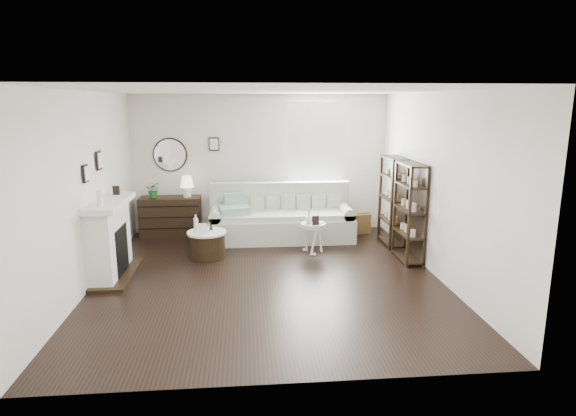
{
  "coord_description": "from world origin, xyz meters",
  "views": [
    {
      "loc": [
        -0.32,
        -6.73,
        2.55
      ],
      "look_at": [
        0.37,
        0.8,
        0.88
      ],
      "focal_mm": 30.0,
      "sensor_mm": 36.0,
      "label": 1
    }
  ],
  "objects": [
    {
      "name": "card_frame_ped",
      "position": [
        0.85,
        1.02,
        0.61
      ],
      "size": [
        0.12,
        0.06,
        0.15
      ],
      "primitive_type": "cube",
      "rotation": [
        -0.21,
        0.0,
        0.09
      ],
      "color": "black",
      "rests_on": "pedestal_table"
    },
    {
      "name": "shelf_unit_near",
      "position": [
        2.33,
        0.65,
        0.8
      ],
      "size": [
        0.3,
        0.8,
        1.6
      ],
      "color": "black",
      "rests_on": "ground"
    },
    {
      "name": "bottle_drum",
      "position": [
        -1.13,
        0.99,
        0.6
      ],
      "size": [
        0.07,
        0.07,
        0.31
      ],
      "primitive_type": "cylinder",
      "color": "silver",
      "rests_on": "drum_table"
    },
    {
      "name": "suitcase",
      "position": [
        1.84,
        2.3,
        0.19
      ],
      "size": [
        0.62,
        0.34,
        0.39
      ],
      "primitive_type": "cube",
      "rotation": [
        0.0,
        0.0,
        0.27
      ],
      "color": "brown",
      "rests_on": "ground"
    },
    {
      "name": "pedestal_table",
      "position": [
        0.83,
        1.13,
        0.48
      ],
      "size": [
        0.44,
        0.44,
        0.53
      ],
      "rotation": [
        0.0,
        0.0,
        -0.05
      ],
      "color": "white",
      "rests_on": "ground"
    },
    {
      "name": "quilt",
      "position": [
        -0.53,
        1.95,
        0.61
      ],
      "size": [
        0.63,
        0.56,
        0.14
      ],
      "primitive_type": "cube",
      "rotation": [
        0.0,
        0.0,
        0.22
      ],
      "color": "#299761",
      "rests_on": "sofa"
    },
    {
      "name": "potted_plant",
      "position": [
        -2.05,
        2.42,
        0.92
      ],
      "size": [
        0.28,
        0.24,
        0.3
      ],
      "primitive_type": "imported",
      "rotation": [
        0.0,
        0.0,
        0.01
      ],
      "color": "#1B611D",
      "rests_on": "dresser"
    },
    {
      "name": "card_frame_drum",
      "position": [
        -1.01,
        0.9,
        0.54
      ],
      "size": [
        0.14,
        0.08,
        0.18
      ],
      "primitive_type": "cube",
      "rotation": [
        -0.21,
        0.0,
        0.18
      ],
      "color": "silver",
      "rests_on": "drum_table"
    },
    {
      "name": "eiffel_ped",
      "position": [
        0.92,
        1.16,
        0.61
      ],
      "size": [
        0.1,
        0.1,
        0.16
      ],
      "primitive_type": null,
      "rotation": [
        0.0,
        0.0,
        -0.11
      ],
      "color": "black",
      "rests_on": "pedestal_table"
    },
    {
      "name": "table_lamp",
      "position": [
        -1.42,
        2.47,
        0.97
      ],
      "size": [
        0.25,
        0.25,
        0.4
      ],
      "primitive_type": null,
      "rotation": [
        0.0,
        0.0,
        0.0
      ],
      "color": "white",
      "rests_on": "dresser"
    },
    {
      "name": "eiffel_drum",
      "position": [
        -0.9,
        1.1,
        0.55
      ],
      "size": [
        0.11,
        0.11,
        0.19
      ],
      "primitive_type": null,
      "rotation": [
        0.0,
        0.0,
        0.02
      ],
      "color": "black",
      "rests_on": "drum_table"
    },
    {
      "name": "drum_table",
      "position": [
        -0.97,
        1.06,
        0.23
      ],
      "size": [
        0.65,
        0.65,
        0.45
      ],
      "rotation": [
        0.0,
        0.0,
        -0.02
      ],
      "color": "black",
      "rests_on": "ground"
    },
    {
      "name": "dresser",
      "position": [
        -1.76,
        2.47,
        0.38
      ],
      "size": [
        1.15,
        0.49,
        0.77
      ],
      "color": "black",
      "rests_on": "ground"
    },
    {
      "name": "flask_ped",
      "position": [
        0.76,
        1.15,
        0.65
      ],
      "size": [
        0.14,
        0.14,
        0.25
      ],
      "primitive_type": null,
      "color": "silver",
      "rests_on": "pedestal_table"
    },
    {
      "name": "room",
      "position": [
        0.73,
        2.7,
        1.6
      ],
      "size": [
        5.5,
        5.5,
        5.5
      ],
      "color": "black",
      "rests_on": "ground"
    },
    {
      "name": "fireplace",
      "position": [
        -2.32,
        0.3,
        0.54
      ],
      "size": [
        0.5,
        1.4,
        1.84
      ],
      "color": "white",
      "rests_on": "ground"
    },
    {
      "name": "sofa",
      "position": [
        0.35,
        2.08,
        0.34
      ],
      "size": [
        2.68,
        0.93,
        1.04
      ],
      "color": "#A8B29F",
      "rests_on": "ground"
    },
    {
      "name": "shelf_unit_far",
      "position": [
        2.33,
        1.55,
        0.8
      ],
      "size": [
        0.3,
        0.8,
        1.6
      ],
      "color": "black",
      "rests_on": "ground"
    }
  ]
}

